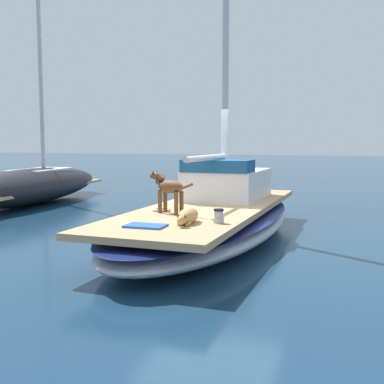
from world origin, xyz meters
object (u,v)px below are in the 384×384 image
dog_tan (188,216)px  deck_towel (146,226)px  dog_brown (169,188)px  sailboat_main (211,222)px  coiled_rope (162,210)px  moored_boat_port_side (31,185)px  deck_winch (219,216)px

dog_tan → deck_towel: size_ratio=1.70×
dog_tan → dog_brown: (-0.65, 0.81, 0.32)m
sailboat_main → deck_towel: deck_towel is taller
coiled_rope → deck_towel: size_ratio=0.58×
moored_boat_port_side → sailboat_main: bearing=-25.6°
coiled_rope → deck_towel: bearing=-74.2°
moored_boat_port_side → dog_brown: bearing=-34.6°
deck_winch → deck_towel: 1.09m
sailboat_main → dog_brown: (-0.35, -1.19, 0.75)m
moored_boat_port_side → dog_tan: bearing=-36.6°
dog_brown → moored_boat_port_side: 7.84m
deck_winch → moored_boat_port_side: (-7.51, 5.08, -0.20)m
dog_brown → deck_winch: bearing=-30.5°
dog_tan → deck_towel: dog_tan is taller
coiled_rope → moored_boat_port_side: 7.54m
deck_winch → moored_boat_port_side: 9.06m
deck_towel → coiled_rope: bearing=105.8°
dog_tan → moored_boat_port_side: size_ratio=0.12×
dog_tan → dog_brown: 1.09m
dog_brown → deck_winch: (1.07, -0.63, -0.32)m
deck_towel → sailboat_main: bearing=86.8°
dog_brown → moored_boat_port_side: (-6.44, 4.45, -0.52)m
sailboat_main → deck_winch: (0.72, -1.82, 0.42)m
sailboat_main → dog_tan: bearing=-81.3°
dog_tan → coiled_rope: 1.33m
sailboat_main → coiled_rope: bearing=-119.4°
coiled_rope → sailboat_main: bearing=60.6°
sailboat_main → deck_towel: bearing=-93.2°
deck_winch → coiled_rope: (-1.28, 0.82, -0.08)m
dog_brown → coiled_rope: 0.49m
coiled_rope → deck_towel: 1.55m
dog_tan → deck_winch: 0.45m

